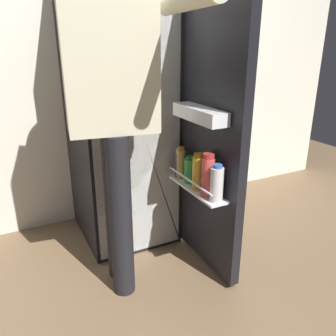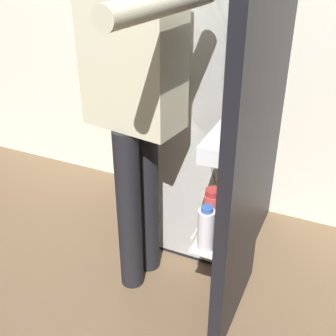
{
  "view_description": "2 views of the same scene",
  "coord_description": "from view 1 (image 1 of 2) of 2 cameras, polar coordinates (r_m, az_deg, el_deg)",
  "views": [
    {
      "loc": [
        -0.71,
        -1.55,
        1.3
      ],
      "look_at": [
        0.03,
        -0.07,
        0.69
      ],
      "focal_mm": 36.67,
      "sensor_mm": 36.0,
      "label": 1
    },
    {
      "loc": [
        0.67,
        -1.55,
        1.69
      ],
      "look_at": [
        -0.04,
        0.01,
        0.71
      ],
      "focal_mm": 46.6,
      "sensor_mm": 36.0,
      "label": 2
    }
  ],
  "objects": [
    {
      "name": "refrigerator",
      "position": [
        2.24,
        -7.08,
        9.46
      ],
      "size": [
        0.64,
        1.22,
        1.78
      ],
      "color": "black",
      "rests_on": "ground_plane"
    },
    {
      "name": "person",
      "position": [
        1.68,
        -9.03,
        12.38
      ],
      "size": [
        0.57,
        0.8,
        1.78
      ],
      "color": "black",
      "rests_on": "ground_plane"
    },
    {
      "name": "ground_plane",
      "position": [
        2.15,
        -1.71,
        -17.1
      ],
      "size": [
        6.44,
        6.44,
        0.0
      ],
      "primitive_type": "plane",
      "color": "brown"
    },
    {
      "name": "kitchen_wall",
      "position": [
        2.61,
        -11.47,
        19.32
      ],
      "size": [
        4.4,
        0.1,
        2.56
      ],
      "primitive_type": "cube",
      "color": "silver",
      "rests_on": "ground_plane"
    }
  ]
}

